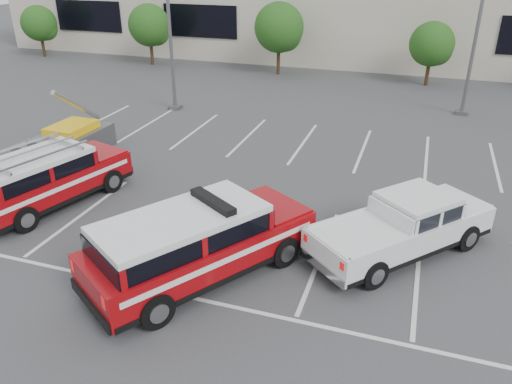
% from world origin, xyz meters
% --- Properties ---
extents(ground, '(120.00, 120.00, 0.00)m').
position_xyz_m(ground, '(0.00, 0.00, 0.00)').
color(ground, '#3D3D40').
rests_on(ground, ground).
extents(stall_markings, '(23.00, 15.00, 0.01)m').
position_xyz_m(stall_markings, '(0.00, 4.50, 0.01)').
color(stall_markings, silver).
rests_on(stall_markings, ground).
extents(tree_far_left, '(2.77, 2.77, 3.99)m').
position_xyz_m(tree_far_left, '(-24.91, 22.05, 2.50)').
color(tree_far_left, '#3F2B19').
rests_on(tree_far_left, ground).
extents(tree_left, '(3.07, 3.07, 4.42)m').
position_xyz_m(tree_left, '(-14.91, 22.05, 2.77)').
color(tree_left, '#3F2B19').
rests_on(tree_left, ground).
extents(tree_mid_left, '(3.37, 3.37, 4.85)m').
position_xyz_m(tree_mid_left, '(-4.91, 22.05, 3.04)').
color(tree_mid_left, '#3F2B19').
rests_on(tree_mid_left, ground).
extents(tree_mid_right, '(2.77, 2.77, 3.99)m').
position_xyz_m(tree_mid_right, '(5.09, 22.05, 2.50)').
color(tree_mid_right, '#3F2B19').
rests_on(tree_mid_right, ground).
extents(light_pole_left, '(0.90, 0.60, 10.24)m').
position_xyz_m(light_pole_left, '(-8.00, 12.00, 5.19)').
color(light_pole_left, '#59595E').
rests_on(light_pole_left, ground).
extents(light_pole_mid, '(0.90, 0.60, 10.24)m').
position_xyz_m(light_pole_mid, '(7.00, 16.00, 5.19)').
color(light_pole_mid, '#59595E').
rests_on(light_pole_mid, ground).
extents(fire_chief_suv, '(5.26, 6.48, 2.19)m').
position_xyz_m(fire_chief_suv, '(-0.22, -1.90, 0.90)').
color(fire_chief_suv, maroon).
rests_on(fire_chief_suv, ground).
extents(white_pickup, '(5.16, 5.53, 1.73)m').
position_xyz_m(white_pickup, '(4.84, 1.08, 0.69)').
color(white_pickup, silver).
rests_on(white_pickup, ground).
extents(ladder_suv, '(3.51, 5.77, 2.13)m').
position_xyz_m(ladder_suv, '(-6.88, 0.37, 0.85)').
color(ladder_suv, maroon).
rests_on(ladder_suv, ground).
extents(utility_rig, '(3.00, 3.52, 2.95)m').
position_xyz_m(utility_rig, '(-9.21, 4.58, 0.59)').
color(utility_rig, '#59595E').
rests_on(utility_rig, ground).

